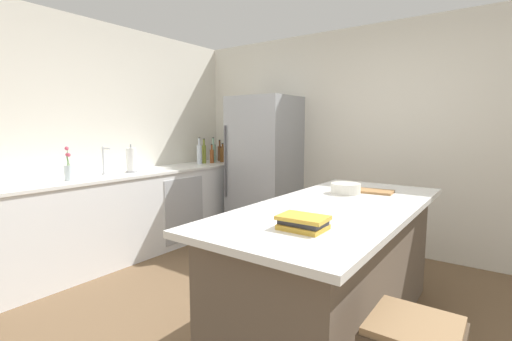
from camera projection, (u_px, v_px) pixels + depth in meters
The scene contains 18 objects.
ground_plane at pixel (262, 329), 2.55m from camera, with size 7.20×7.20×0.00m, color brown.
wall_rear at pixel (370, 139), 4.20m from camera, with size 6.00×0.10×2.60m, color silver.
wall_left at pixel (74, 140), 3.81m from camera, with size 0.10×6.00×2.60m, color silver.
counter_run_left at pixel (141, 211), 4.14m from camera, with size 0.65×3.14×0.94m.
kitchen_island at pixel (335, 267), 2.51m from camera, with size 0.97×2.23×0.91m.
refrigerator at pixel (264, 168), 4.64m from camera, with size 0.78×0.74×1.82m.
sink_faucet at pixel (104, 160), 3.77m from camera, with size 0.15×0.05×0.30m.
flower_vase at pixel (69, 170), 3.35m from camera, with size 0.08×0.08×0.32m.
paper_towel_roll at pixel (131, 160), 3.99m from camera, with size 0.14×0.14×0.31m.
syrup_bottle at pixel (220, 153), 5.29m from camera, with size 0.06×0.06×0.31m.
whiskey_bottle at pixel (223, 154), 5.13m from camera, with size 0.08×0.08×0.27m.
gin_bottle at pixel (213, 153), 5.10m from camera, with size 0.07×0.07×0.36m.
vinegar_bottle at pixel (212, 156), 5.00m from camera, with size 0.06×0.06×0.27m.
olive_oil_bottle at pixel (204, 153), 4.95m from camera, with size 0.06×0.06×0.34m.
soda_bottle at pixel (199, 153), 4.86m from camera, with size 0.07×0.07×0.36m.
cookbook_stack at pixel (303, 223), 1.86m from camera, with size 0.26×0.19×0.07m.
mixing_bowl at pixel (346, 188), 2.86m from camera, with size 0.24×0.24×0.08m.
cutting_board at pixel (370, 191), 2.93m from camera, with size 0.37×0.23×0.02m.
Camera 1 is at (1.36, -1.97, 1.44)m, focal length 24.98 mm.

